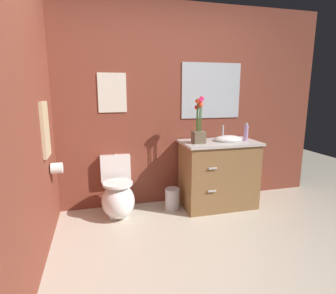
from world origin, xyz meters
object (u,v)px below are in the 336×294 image
object	(u,v)px
toilet	(118,196)
hanging_towel	(45,130)
vanity_cabinet	(218,173)
toilet_paper_roll	(57,168)
soap_bottle	(246,132)
wall_poster	(112,93)
flower_vase	(199,126)
wall_mirror	(211,91)
trash_bin	(172,199)

from	to	relation	value
toilet	hanging_towel	bearing A→B (deg)	-154.02
vanity_cabinet	toilet_paper_roll	world-z (taller)	vanity_cabinet
soap_bottle	wall_poster	xyz separation A→B (m)	(-1.60, 0.32, 0.49)
flower_vase	wall_poster	distance (m)	1.10
wall_poster	toilet_paper_roll	world-z (taller)	wall_poster
hanging_towel	vanity_cabinet	bearing A→B (deg)	8.79
hanging_towel	flower_vase	bearing A→B (deg)	9.13
toilet	vanity_cabinet	world-z (taller)	vanity_cabinet
toilet	hanging_towel	distance (m)	1.13
vanity_cabinet	hanging_towel	size ratio (longest dim) A/B	1.96
toilet	wall_poster	size ratio (longest dim) A/B	1.51
vanity_cabinet	wall_poster	bearing A→B (deg)	166.89
soap_bottle	flower_vase	bearing A→B (deg)	-179.23
flower_vase	toilet_paper_roll	size ratio (longest dim) A/B	5.00
soap_bottle	toilet_paper_roll	distance (m)	2.24
toilet	toilet_paper_roll	distance (m)	0.78
toilet	soap_bottle	xyz separation A→B (m)	(1.60, -0.05, 0.70)
vanity_cabinet	soap_bottle	size ratio (longest dim) A/B	4.61
toilet_paper_roll	wall_mirror	bearing A→B (deg)	13.93
trash_bin	wall_poster	distance (m)	1.48
vanity_cabinet	trash_bin	world-z (taller)	vanity_cabinet
toilet	toilet_paper_roll	bearing A→B (deg)	-162.18
toilet	flower_vase	distance (m)	1.26
wall_mirror	hanging_towel	world-z (taller)	wall_mirror
soap_bottle	trash_bin	size ratio (longest dim) A/B	0.81
wall_mirror	hanging_towel	distance (m)	2.05
wall_poster	toilet_paper_roll	bearing A→B (deg)	-142.78
flower_vase	trash_bin	size ratio (longest dim) A/B	2.02
flower_vase	wall_mirror	size ratio (longest dim) A/B	0.69
vanity_cabinet	wall_poster	world-z (taller)	wall_poster
toilet	vanity_cabinet	bearing A→B (deg)	-1.20
vanity_cabinet	trash_bin	distance (m)	0.67
soap_bottle	wall_mirror	distance (m)	0.69
flower_vase	hanging_towel	bearing A→B (deg)	-170.87
flower_vase	wall_poster	world-z (taller)	wall_poster
toilet	flower_vase	bearing A→B (deg)	-3.63
wall_poster	wall_mirror	xyz separation A→B (m)	(1.26, 0.00, 0.02)
vanity_cabinet	flower_vase	size ratio (longest dim) A/B	1.85
trash_bin	wall_poster	world-z (taller)	wall_poster
trash_bin	flower_vase	bearing A→B (deg)	-10.56
flower_vase	vanity_cabinet	bearing A→B (deg)	6.85
soap_bottle	trash_bin	distance (m)	1.24
flower_vase	soap_bottle	bearing A→B (deg)	0.77
flower_vase	trash_bin	world-z (taller)	flower_vase
toilet	wall_mirror	distance (m)	1.76
toilet	wall_poster	distance (m)	1.21
flower_vase	trash_bin	xyz separation A→B (m)	(-0.30, 0.06, -0.90)
vanity_cabinet	trash_bin	size ratio (longest dim) A/B	3.74
flower_vase	soap_bottle	distance (m)	0.64
vanity_cabinet	flower_vase	xyz separation A→B (m)	(-0.29, -0.04, 0.61)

